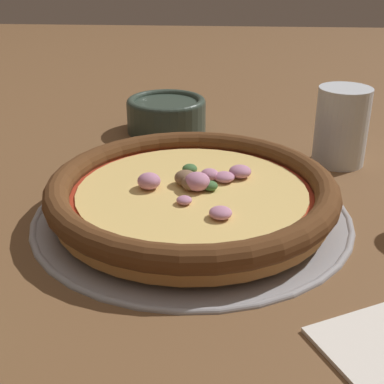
{
  "coord_description": "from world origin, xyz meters",
  "views": [
    {
      "loc": [
        0.55,
        0.04,
        0.29
      ],
      "look_at": [
        0.0,
        0.0,
        0.03
      ],
      "focal_mm": 50.0,
      "sensor_mm": 36.0,
      "label": 1
    }
  ],
  "objects_px": {
    "drinking_cup": "(341,126)",
    "pizza_tray": "(192,212)",
    "bowl_near": "(166,113)",
    "pizza": "(192,192)"
  },
  "relations": [
    {
      "from": "pizza_tray",
      "to": "drinking_cup",
      "type": "bearing_deg",
      "value": 131.78
    },
    {
      "from": "pizza_tray",
      "to": "drinking_cup",
      "type": "xyz_separation_m",
      "value": [
        -0.18,
        0.2,
        0.05
      ]
    },
    {
      "from": "drinking_cup",
      "to": "pizza_tray",
      "type": "bearing_deg",
      "value": -48.22
    },
    {
      "from": "pizza_tray",
      "to": "drinking_cup",
      "type": "relative_size",
      "value": 3.37
    },
    {
      "from": "pizza",
      "to": "bowl_near",
      "type": "height_order",
      "value": "bowl_near"
    },
    {
      "from": "bowl_near",
      "to": "pizza_tray",
      "type": "bearing_deg",
      "value": 11.78
    },
    {
      "from": "drinking_cup",
      "to": "pizza",
      "type": "bearing_deg",
      "value": -48.22
    },
    {
      "from": "pizza_tray",
      "to": "bowl_near",
      "type": "height_order",
      "value": "bowl_near"
    },
    {
      "from": "pizza",
      "to": "drinking_cup",
      "type": "distance_m",
      "value": 0.27
    },
    {
      "from": "pizza_tray",
      "to": "bowl_near",
      "type": "relative_size",
      "value": 2.82
    }
  ]
}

